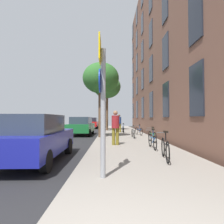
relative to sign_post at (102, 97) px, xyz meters
The scene contains 19 objects.
ground_plane 12.26m from the sign_post, 100.37° to the left, with size 41.80×41.80×0.00m, color #332D28.
road_asphalt 12.80m from the sign_post, 109.77° to the left, with size 7.00×38.00×0.01m, color #232326.
sidewalk 12.13m from the sign_post, 83.65° to the left, with size 4.20×38.00×0.12m, color gray.
building_facade 13.47m from the sign_post, 71.03° to the left, with size 0.56×27.00×16.02m.
sign_post is the anchor object (origin of this frame).
traffic_light 16.78m from the sign_post, 91.47° to the left, with size 0.43×0.24×3.31m.
tree_near 9.97m from the sign_post, 92.93° to the left, with size 2.70×2.70×5.54m.
tree_far 18.38m from the sign_post, 90.49° to the left, with size 3.23×3.23×6.53m.
bicycle_0 3.16m from the sign_post, 42.86° to the left, with size 0.44×1.76×0.98m.
bicycle_1 5.03m from the sign_post, 63.43° to the left, with size 0.42×1.72×0.92m.
bicycle_2 7.36m from the sign_post, 68.23° to the left, with size 0.42×1.65×0.91m.
bicycle_3 9.40m from the sign_post, 78.54° to the left, with size 0.42×1.62×0.90m.
bicycle_4 11.88m from the sign_post, 77.15° to the left, with size 0.51×1.65×0.89m.
bicycle_5 14.05m from the sign_post, 83.95° to the left, with size 0.42×1.67×0.92m.
pedestrian_0 5.57m from the sign_post, 85.04° to the left, with size 0.53×0.53×1.80m.
pedestrian_1 14.67m from the sign_post, 85.62° to the left, with size 0.55×0.55×1.79m.
car_0 3.40m from the sign_post, 137.78° to the left, with size 1.82×4.49×1.62m.
car_1 12.79m from the sign_post, 100.62° to the left, with size 2.00×4.50×1.62m.
car_2 24.16m from the sign_post, 95.98° to the left, with size 1.81×4.35×1.62m.
Camera 1 is at (-0.04, -1.39, 1.50)m, focal length 30.60 mm.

